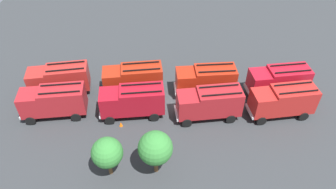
{
  "coord_description": "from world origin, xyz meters",
  "views": [
    {
      "loc": [
        -0.19,
        27.57,
        25.31
      ],
      "look_at": [
        0.0,
        0.0,
        1.4
      ],
      "focal_mm": 33.62,
      "sensor_mm": 36.0,
      "label": 1
    }
  ],
  "objects": [
    {
      "name": "firefighter_1",
      "position": [
        -2.75,
        -4.33,
        0.91
      ],
      "size": [
        0.45,
        0.48,
        1.63
      ],
      "rotation": [
        0.0,
        0.0,
        2.49
      ],
      "color": "black",
      "rests_on": "ground"
    },
    {
      "name": "traffic_cone_1",
      "position": [
        5.16,
        3.7,
        0.28
      ],
      "size": [
        0.39,
        0.39,
        0.55
      ],
      "primitive_type": "cone",
      "color": "#F2600C",
      "rests_on": "ground"
    },
    {
      "name": "ground_plane",
      "position": [
        0.0,
        0.0,
        0.0
      ],
      "size": [
        62.75,
        62.75,
        0.0
      ],
      "primitive_type": "plane",
      "color": "#2D3033"
    },
    {
      "name": "tree_1",
      "position": [
        5.37,
        9.85,
        3.01
      ],
      "size": [
        2.88,
        2.88,
        4.47
      ],
      "color": "brown",
      "rests_on": "ground"
    },
    {
      "name": "firefighter_0",
      "position": [
        11.37,
        -5.39,
        1.02
      ],
      "size": [
        0.45,
        0.29,
        1.81
      ],
      "rotation": [
        0.0,
        0.0,
        1.44
      ],
      "color": "black",
      "rests_on": "ground"
    },
    {
      "name": "tree_0",
      "position": [
        1.06,
        9.54,
        3.31
      ],
      "size": [
        3.18,
        3.18,
        4.93
      ],
      "color": "brown",
      "rests_on": "ground"
    },
    {
      "name": "fire_truck_3",
      "position": [
        13.02,
        -1.98,
        2.15
      ],
      "size": [
        7.5,
        3.68,
        3.88
      ],
      "rotation": [
        0.0,
        0.0,
        0.16
      ],
      "color": "#A2231F",
      "rests_on": "ground"
    },
    {
      "name": "fire_truck_4",
      "position": [
        -12.7,
        1.76,
        2.15
      ],
      "size": [
        7.49,
        3.62,
        3.88
      ],
      "rotation": [
        0.0,
        0.0,
        0.15
      ],
      "color": "#AF211D",
      "rests_on": "ground"
    },
    {
      "name": "fire_truck_7",
      "position": [
        12.59,
        2.0,
        2.15
      ],
      "size": [
        7.44,
        3.46,
        3.88
      ],
      "rotation": [
        0.0,
        0.0,
        0.12
      ],
      "color": "maroon",
      "rests_on": "ground"
    },
    {
      "name": "traffic_cone_0",
      "position": [
        -16.19,
        -4.37,
        0.32
      ],
      "size": [
        0.45,
        0.45,
        0.64
      ],
      "primitive_type": "cone",
      "color": "#F2600C",
      "rests_on": "ground"
    },
    {
      "name": "fire_truck_2",
      "position": [
        4.17,
        -2.08,
        2.15
      ],
      "size": [
        7.45,
        3.47,
        3.88
      ],
      "rotation": [
        0.0,
        0.0,
        0.12
      ],
      "color": "#9C2310",
      "rests_on": "ground"
    },
    {
      "name": "fire_truck_6",
      "position": [
        3.88,
        1.9,
        2.15
      ],
      "size": [
        7.42,
        3.38,
        3.88
      ],
      "rotation": [
        0.0,
        0.0,
        0.11
      ],
      "color": "#A2101D",
      "rests_on": "ground"
    },
    {
      "name": "fire_truck_5",
      "position": [
        -4.55,
        2.18,
        2.15
      ],
      "size": [
        7.45,
        3.49,
        3.88
      ],
      "rotation": [
        0.0,
        0.0,
        0.13
      ],
      "color": "maroon",
      "rests_on": "ground"
    },
    {
      "name": "fire_truck_0",
      "position": [
        -13.16,
        -1.85,
        2.15
      ],
      "size": [
        7.47,
        3.55,
        3.88
      ],
      "rotation": [
        0.0,
        0.0,
        0.14
      ],
      "color": "#AC1322",
      "rests_on": "ground"
    },
    {
      "name": "fire_truck_1",
      "position": [
        -4.51,
        -1.88,
        2.15
      ],
      "size": [
        7.38,
        3.24,
        3.88
      ],
      "rotation": [
        0.0,
        0.0,
        0.08
      ],
      "color": "#A52210",
      "rests_on": "ground"
    }
  ]
}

